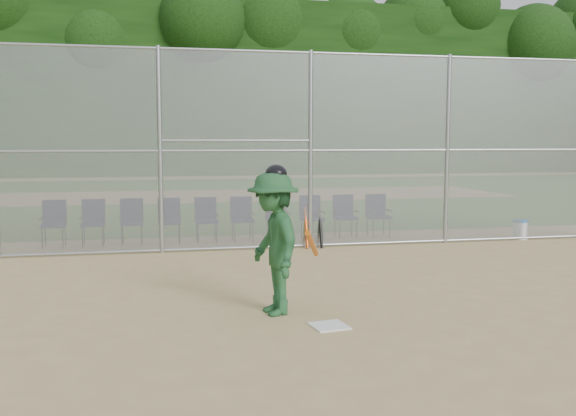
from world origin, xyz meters
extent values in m
plane|color=tan|center=(0.00, 0.00, 0.00)|extent=(100.00, 100.00, 0.00)
plane|color=#2F5D1B|center=(0.00, 18.00, 0.01)|extent=(100.00, 100.00, 0.00)
plane|color=tan|center=(0.00, 18.00, 0.01)|extent=(24.00, 24.00, 0.00)
cube|color=gray|center=(0.00, 5.00, 2.00)|extent=(16.00, 0.02, 4.00)
cylinder|color=#9EA3A8|center=(0.00, 5.00, 3.95)|extent=(16.00, 0.05, 0.05)
cube|color=black|center=(0.00, 35.00, 5.50)|extent=(80.00, 5.00, 11.00)
cube|color=white|center=(-0.15, -0.54, 0.01)|extent=(0.46, 0.46, 0.02)
imported|color=#205029|center=(-0.68, 0.17, 0.91)|extent=(0.83, 1.26, 1.82)
ellipsoid|color=black|center=(-0.68, 0.17, 1.79)|extent=(0.27, 0.30, 0.23)
cylinder|color=#D76114|center=(-0.28, -0.23, 0.95)|extent=(0.36, 0.76, 0.44)
cylinder|color=white|center=(5.89, 5.15, 0.19)|extent=(0.33, 0.33, 0.39)
cylinder|color=#2966B5|center=(5.89, 5.15, 0.41)|extent=(0.35, 0.35, 0.05)
cylinder|color=#D84C14|center=(0.91, 4.97, 0.42)|extent=(0.06, 0.28, 0.84)
cylinder|color=black|center=(1.21, 4.97, 0.41)|extent=(0.06, 0.31, 0.83)
camera|label=1|loc=(-2.16, -7.69, 2.19)|focal=40.00mm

